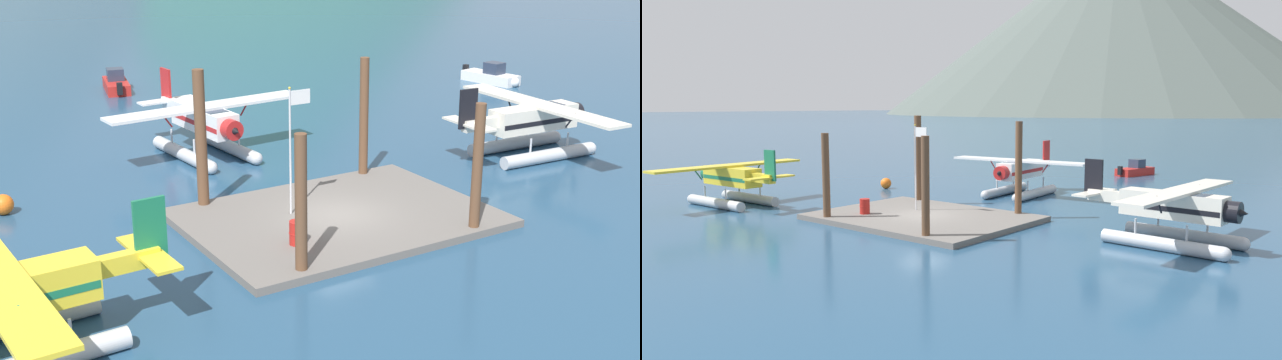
{
  "view_description": "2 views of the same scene",
  "coord_description": "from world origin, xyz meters",
  "views": [
    {
      "loc": [
        -16.59,
        -25.62,
        11.79
      ],
      "look_at": [
        -0.91,
        -0.15,
        1.94
      ],
      "focal_mm": 46.01,
      "sensor_mm": 36.0,
      "label": 1
    },
    {
      "loc": [
        22.77,
        -24.59,
        6.53
      ],
      "look_at": [
        0.18,
        3.37,
        2.01
      ],
      "focal_mm": 33.27,
      "sensor_mm": 36.0,
      "label": 2
    }
  ],
  "objects": [
    {
      "name": "ground_plane",
      "position": [
        0.0,
        0.0,
        0.0
      ],
      "size": [
        1200.0,
        1200.0,
        0.0
      ],
      "primitive_type": "plane",
      "color": "navy"
    },
    {
      "name": "boat_red_open_north",
      "position": [
        0.57,
        29.07,
        0.49
      ],
      "size": [
        2.37,
        4.82,
        1.5
      ],
      "color": "#B2231E",
      "rests_on": "ground"
    },
    {
      "name": "piling_far_left",
      "position": [
        -4.03,
        3.94,
        2.94
      ],
      "size": [
        0.46,
        0.46,
        5.89
      ],
      "primitive_type": "cylinder",
      "color": "brown",
      "rests_on": "ground"
    },
    {
      "name": "seaplane_yellow_port_aft",
      "position": [
        -13.28,
        -4.07,
        1.58
      ],
      "size": [
        7.98,
        10.45,
        3.84
      ],
      "color": "#B7BABF",
      "rests_on": "ground"
    },
    {
      "name": "piling_near_left",
      "position": [
        -3.87,
        -3.76,
        2.51
      ],
      "size": [
        0.42,
        0.42,
        5.02
      ],
      "primitive_type": "cylinder",
      "color": "brown",
      "rests_on": "ground"
    },
    {
      "name": "mooring_buoy",
      "position": [
        -11.17,
        7.81,
        0.42
      ],
      "size": [
        0.85,
        0.85,
        0.85
      ],
      "primitive_type": "sphere",
      "color": "orange",
      "rests_on": "ground"
    },
    {
      "name": "seaplane_cream_stbd_fwd",
      "position": [
        13.37,
        2.66,
        1.58
      ],
      "size": [
        7.98,
        10.46,
        3.84
      ],
      "color": "#B7BABF",
      "rests_on": "ground"
    },
    {
      "name": "fuel_drum",
      "position": [
        -2.9,
        -1.8,
        0.74
      ],
      "size": [
        0.62,
        0.62,
        0.88
      ],
      "color": "#AD1E19",
      "rests_on": "dock_platform"
    },
    {
      "name": "piling_near_right",
      "position": [
        3.74,
        -3.82,
        2.56
      ],
      "size": [
        0.4,
        0.4,
        5.12
      ],
      "primitive_type": "cylinder",
      "color": "brown",
      "rests_on": "ground"
    },
    {
      "name": "piling_far_right",
      "position": [
        3.93,
        3.94,
        2.82
      ],
      "size": [
        0.41,
        0.41,
        5.65
      ],
      "primitive_type": "cylinder",
      "color": "brown",
      "rests_on": "ground"
    },
    {
      "name": "dock_platform",
      "position": [
        0.0,
        0.0,
        0.15
      ],
      "size": [
        11.79,
        8.69,
        0.3
      ],
      "primitive_type": "cube",
      "color": "#66605B",
      "rests_on": "ground"
    },
    {
      "name": "flagpole",
      "position": [
        -1.39,
        1.06,
        3.55
      ],
      "size": [
        0.95,
        0.1,
        5.14
      ],
      "color": "silver",
      "rests_on": "dock_platform"
    },
    {
      "name": "seaplane_white_bow_centre",
      "position": [
        -0.7,
        11.16,
        1.58
      ],
      "size": [
        10.48,
        7.97,
        3.84
      ],
      "color": "#B7BABF",
      "rests_on": "ground"
    },
    {
      "name": "boat_white_open_east",
      "position": [
        24.44,
        17.46,
        0.49
      ],
      "size": [
        2.18,
        4.86,
        1.5
      ],
      "color": "silver",
      "rests_on": "ground"
    }
  ]
}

